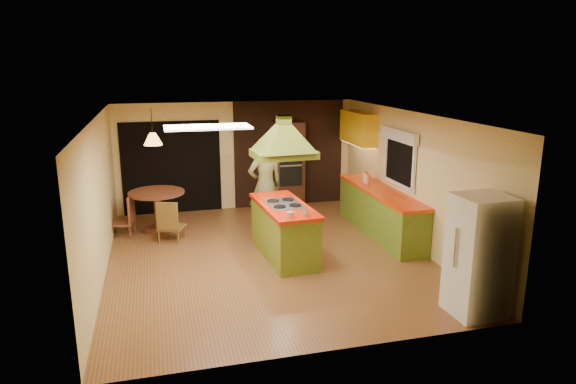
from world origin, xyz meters
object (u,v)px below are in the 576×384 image
object	(u,v)px
wall_oven	(288,165)
dining_table	(157,203)
refrigerator	(479,256)
canister_large	(365,177)
kitchen_island	(284,230)
man	(265,186)

from	to	relation	value
wall_oven	dining_table	xyz separation A→B (m)	(-3.01, -1.00, -0.44)
refrigerator	dining_table	world-z (taller)	refrigerator
wall_oven	dining_table	bearing A→B (deg)	-162.77
dining_table	canister_large	xyz separation A→B (m)	(4.27, -0.64, 0.43)
kitchen_island	man	size ratio (longest dim) A/B	0.99
refrigerator	canister_large	xyz separation A→B (m)	(0.10, 4.13, 0.18)
man	refrigerator	xyz separation A→B (m)	(2.07, -4.05, -0.16)
man	wall_oven	distance (m)	1.95
man	canister_large	xyz separation A→B (m)	(2.17, 0.08, 0.03)
wall_oven	dining_table	world-z (taller)	wall_oven
canister_large	kitchen_island	bearing A→B (deg)	-146.69
kitchen_island	refrigerator	distance (m)	3.42
wall_oven	canister_large	xyz separation A→B (m)	(1.26, -1.64, -0.00)
wall_oven	canister_large	distance (m)	2.07
kitchen_island	dining_table	size ratio (longest dim) A/B	1.76
man	refrigerator	distance (m)	4.55
kitchen_island	dining_table	world-z (taller)	kitchen_island
kitchen_island	wall_oven	bearing A→B (deg)	70.48
kitchen_island	canister_large	world-z (taller)	canister_large
canister_large	dining_table	bearing A→B (deg)	171.47
dining_table	refrigerator	bearing A→B (deg)	-48.88
man	wall_oven	size ratio (longest dim) A/B	0.97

